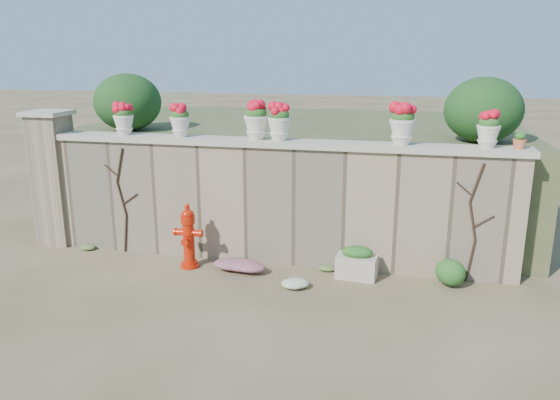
% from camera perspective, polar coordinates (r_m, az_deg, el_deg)
% --- Properties ---
extents(ground, '(80.00, 80.00, 0.00)m').
position_cam_1_polar(ground, '(7.97, -3.96, -10.82)').
color(ground, brown).
rests_on(ground, ground).
extents(stone_wall, '(8.00, 0.40, 2.00)m').
position_cam_1_polar(stone_wall, '(9.25, -0.83, -0.45)').
color(stone_wall, gray).
rests_on(stone_wall, ground).
extents(wall_cap, '(8.10, 0.52, 0.10)m').
position_cam_1_polar(wall_cap, '(9.02, -0.86, 5.98)').
color(wall_cap, '#BCB29F').
rests_on(wall_cap, stone_wall).
extents(gate_pillar, '(0.72, 0.72, 2.48)m').
position_cam_1_polar(gate_pillar, '(10.92, -22.51, 2.20)').
color(gate_pillar, gray).
rests_on(gate_pillar, ground).
extents(raised_fill, '(9.00, 6.00, 2.00)m').
position_cam_1_polar(raised_fill, '(12.29, 2.74, 3.46)').
color(raised_fill, '#384C23').
rests_on(raised_fill, ground).
extents(back_shrub_left, '(1.30, 1.30, 1.10)m').
position_cam_1_polar(back_shrub_left, '(11.24, -15.62, 9.82)').
color(back_shrub_left, '#143814').
rests_on(back_shrub_left, raised_fill).
extents(back_shrub_right, '(1.30, 1.30, 1.10)m').
position_cam_1_polar(back_shrub_right, '(9.97, 20.49, 8.82)').
color(back_shrub_right, '#143814').
rests_on(back_shrub_right, raised_fill).
extents(vine_left, '(0.60, 0.04, 1.91)m').
position_cam_1_polar(vine_left, '(10.02, -16.16, 0.11)').
color(vine_left, black).
rests_on(vine_left, ground).
extents(vine_right, '(0.60, 0.04, 1.91)m').
position_cam_1_polar(vine_right, '(8.85, 19.54, -2.13)').
color(vine_right, black).
rests_on(vine_right, ground).
extents(fire_hydrant, '(0.47, 0.33, 1.09)m').
position_cam_1_polar(fire_hydrant, '(9.18, -9.55, -3.72)').
color(fire_hydrant, red).
rests_on(fire_hydrant, ground).
extents(planter_box, '(0.67, 0.43, 0.53)m').
position_cam_1_polar(planter_box, '(8.83, 8.03, -6.55)').
color(planter_box, '#BCB29F').
rests_on(planter_box, ground).
extents(green_shrub, '(0.57, 0.51, 0.54)m').
position_cam_1_polar(green_shrub, '(8.77, 17.22, -7.07)').
color(green_shrub, '#1E5119').
rests_on(green_shrub, ground).
extents(magenta_clump, '(0.95, 0.63, 0.25)m').
position_cam_1_polar(magenta_clump, '(9.01, -3.92, -6.78)').
color(magenta_clump, '#BC2583').
rests_on(magenta_clump, ground).
extents(white_flowers, '(0.48, 0.39, 0.17)m').
position_cam_1_polar(white_flowers, '(8.42, 1.87, -8.68)').
color(white_flowers, white).
rests_on(white_flowers, ground).
extents(urn_pot_0, '(0.35, 0.35, 0.55)m').
position_cam_1_polar(urn_pot_0, '(9.95, -16.03, 8.12)').
color(urn_pot_0, silver).
rests_on(urn_pot_0, wall_cap).
extents(urn_pot_1, '(0.35, 0.35, 0.55)m').
position_cam_1_polar(urn_pot_1, '(9.48, -10.39, 8.14)').
color(urn_pot_1, silver).
rests_on(urn_pot_1, wall_cap).
extents(urn_pot_2, '(0.40, 0.40, 0.63)m').
position_cam_1_polar(urn_pot_2, '(9.04, -2.50, 8.29)').
color(urn_pot_2, silver).
rests_on(urn_pot_2, wall_cap).
extents(urn_pot_3, '(0.38, 0.38, 0.60)m').
position_cam_1_polar(urn_pot_3, '(8.94, -0.08, 8.14)').
color(urn_pot_3, silver).
rests_on(urn_pot_3, wall_cap).
extents(urn_pot_4, '(0.41, 0.41, 0.64)m').
position_cam_1_polar(urn_pot_4, '(8.71, 12.68, 7.71)').
color(urn_pot_4, silver).
rests_on(urn_pot_4, wall_cap).
extents(urn_pot_5, '(0.35, 0.35, 0.54)m').
position_cam_1_polar(urn_pot_5, '(8.80, 20.94, 6.86)').
color(urn_pot_5, silver).
rests_on(urn_pot_5, wall_cap).
extents(terracotta_pot, '(0.20, 0.20, 0.24)m').
position_cam_1_polar(terracotta_pot, '(8.90, 23.77, 5.62)').
color(terracotta_pot, '#C2643B').
rests_on(terracotta_pot, wall_cap).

